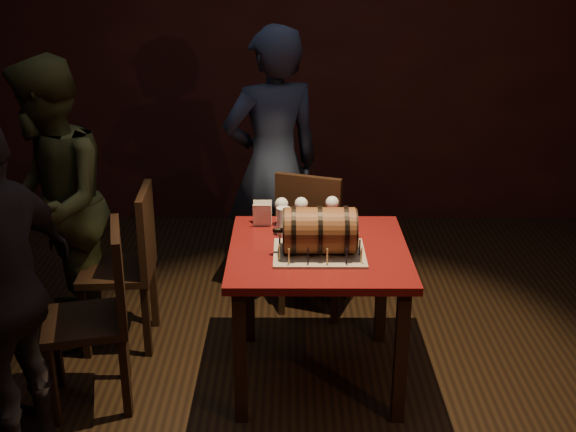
{
  "coord_description": "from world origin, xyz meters",
  "views": [
    {
      "loc": [
        -0.04,
        -3.21,
        2.19
      ],
      "look_at": [
        -0.05,
        0.05,
        0.95
      ],
      "focal_mm": 45.0,
      "sensor_mm": 36.0,
      "label": 1
    }
  ],
  "objects_px": {
    "barrel_cake": "(320,231)",
    "person_left_front": "(1,292)",
    "person_back": "(273,166)",
    "chair_left_front": "(101,307)",
    "wine_glass_left": "(282,205)",
    "pint_of_ale": "(283,222)",
    "person_left_rear": "(52,206)",
    "pub_table": "(318,268)",
    "chair_back": "(313,235)",
    "wine_glass_right": "(332,204)",
    "chair_left_rear": "(131,259)",
    "wine_glass_mid": "(301,205)"
  },
  "relations": [
    {
      "from": "wine_glass_left",
      "to": "wine_glass_right",
      "type": "bearing_deg",
      "value": 5.07
    },
    {
      "from": "wine_glass_right",
      "to": "barrel_cake",
      "type": "bearing_deg",
      "value": -101.69
    },
    {
      "from": "chair_back",
      "to": "pub_table",
      "type": "bearing_deg",
      "value": -89.66
    },
    {
      "from": "chair_back",
      "to": "chair_left_rear",
      "type": "xyz_separation_m",
      "value": [
        -1.04,
        -0.35,
        0.0
      ]
    },
    {
      "from": "chair_left_front",
      "to": "wine_glass_mid",
      "type": "bearing_deg",
      "value": 27.68
    },
    {
      "from": "wine_glass_right",
      "to": "pint_of_ale",
      "type": "relative_size",
      "value": 1.07
    },
    {
      "from": "pint_of_ale",
      "to": "chair_back",
      "type": "bearing_deg",
      "value": 72.21
    },
    {
      "from": "chair_back",
      "to": "chair_left_rear",
      "type": "bearing_deg",
      "value": -161.21
    },
    {
      "from": "chair_left_rear",
      "to": "person_back",
      "type": "bearing_deg",
      "value": 39.21
    },
    {
      "from": "wine_glass_left",
      "to": "chair_left_front",
      "type": "bearing_deg",
      "value": -149.85
    },
    {
      "from": "person_back",
      "to": "person_left_front",
      "type": "xyz_separation_m",
      "value": [
        -1.13,
        -1.58,
        -0.08
      ]
    },
    {
      "from": "pub_table",
      "to": "wine_glass_mid",
      "type": "xyz_separation_m",
      "value": [
        -0.08,
        0.31,
        0.23
      ]
    },
    {
      "from": "wine_glass_mid",
      "to": "wine_glass_right",
      "type": "xyz_separation_m",
      "value": [
        0.17,
        0.02,
        0.0
      ]
    },
    {
      "from": "pint_of_ale",
      "to": "person_left_rear",
      "type": "height_order",
      "value": "person_left_rear"
    },
    {
      "from": "pub_table",
      "to": "wine_glass_right",
      "type": "xyz_separation_m",
      "value": [
        0.08,
        0.33,
        0.23
      ]
    },
    {
      "from": "chair_back",
      "to": "chair_left_rear",
      "type": "height_order",
      "value": "same"
    },
    {
      "from": "wine_glass_mid",
      "to": "chair_left_front",
      "type": "distance_m",
      "value": 1.16
    },
    {
      "from": "wine_glass_right",
      "to": "person_left_front",
      "type": "xyz_separation_m",
      "value": [
        -1.46,
        -0.9,
        -0.07
      ]
    },
    {
      "from": "wine_glass_right",
      "to": "wine_glass_left",
      "type": "bearing_deg",
      "value": -174.93
    },
    {
      "from": "pub_table",
      "to": "person_left_rear",
      "type": "relative_size",
      "value": 0.55
    },
    {
      "from": "wine_glass_left",
      "to": "wine_glass_mid",
      "type": "distance_m",
      "value": 0.11
    },
    {
      "from": "barrel_cake",
      "to": "wine_glass_mid",
      "type": "relative_size",
      "value": 2.54
    },
    {
      "from": "barrel_cake",
      "to": "chair_left_front",
      "type": "relative_size",
      "value": 0.44
    },
    {
      "from": "chair_back",
      "to": "person_left_rear",
      "type": "relative_size",
      "value": 0.57
    },
    {
      "from": "chair_left_rear",
      "to": "person_left_rear",
      "type": "xyz_separation_m",
      "value": [
        -0.43,
        0.05,
        0.3
      ]
    },
    {
      "from": "wine_glass_left",
      "to": "chair_back",
      "type": "height_order",
      "value": "chair_back"
    },
    {
      "from": "pint_of_ale",
      "to": "person_left_rear",
      "type": "relative_size",
      "value": 0.09
    },
    {
      "from": "wine_glass_right",
      "to": "person_back",
      "type": "height_order",
      "value": "person_back"
    },
    {
      "from": "wine_glass_right",
      "to": "person_left_front",
      "type": "relative_size",
      "value": 0.1
    },
    {
      "from": "pint_of_ale",
      "to": "chair_back",
      "type": "height_order",
      "value": "chair_back"
    },
    {
      "from": "wine_glass_left",
      "to": "person_left_front",
      "type": "relative_size",
      "value": 0.1
    },
    {
      "from": "person_left_front",
      "to": "person_left_rear",
      "type": "bearing_deg",
      "value": -158.55
    },
    {
      "from": "barrel_cake",
      "to": "person_back",
      "type": "distance_m",
      "value": 1.12
    },
    {
      "from": "pub_table",
      "to": "wine_glass_mid",
      "type": "distance_m",
      "value": 0.39
    },
    {
      "from": "chair_back",
      "to": "person_back",
      "type": "relative_size",
      "value": 0.53
    },
    {
      "from": "pub_table",
      "to": "person_back",
      "type": "distance_m",
      "value": 1.07
    },
    {
      "from": "wine_glass_left",
      "to": "pub_table",
      "type": "bearing_deg",
      "value": -58.24
    },
    {
      "from": "chair_left_front",
      "to": "wine_glass_left",
      "type": "bearing_deg",
      "value": 30.15
    },
    {
      "from": "barrel_cake",
      "to": "person_left_front",
      "type": "distance_m",
      "value": 1.47
    },
    {
      "from": "wine_glass_mid",
      "to": "barrel_cake",
      "type": "bearing_deg",
      "value": -77.8
    },
    {
      "from": "chair_left_rear",
      "to": "wine_glass_left",
      "type": "bearing_deg",
      "value": -4.24
    },
    {
      "from": "barrel_cake",
      "to": "person_left_front",
      "type": "bearing_deg",
      "value": -160.23
    },
    {
      "from": "pint_of_ale",
      "to": "person_left_front",
      "type": "distance_m",
      "value": 1.42
    },
    {
      "from": "wine_glass_mid",
      "to": "person_back",
      "type": "relative_size",
      "value": 0.09
    },
    {
      "from": "chair_left_front",
      "to": "person_back",
      "type": "height_order",
      "value": "person_back"
    },
    {
      "from": "chair_back",
      "to": "person_left_front",
      "type": "distance_m",
      "value": 1.91
    },
    {
      "from": "wine_glass_mid",
      "to": "chair_back",
      "type": "height_order",
      "value": "chair_back"
    },
    {
      "from": "barrel_cake",
      "to": "wine_glass_mid",
      "type": "height_order",
      "value": "barrel_cake"
    },
    {
      "from": "pub_table",
      "to": "chair_back",
      "type": "height_order",
      "value": "chair_back"
    },
    {
      "from": "pint_of_ale",
      "to": "chair_back",
      "type": "xyz_separation_m",
      "value": [
        0.17,
        0.54,
        -0.3
      ]
    }
  ]
}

